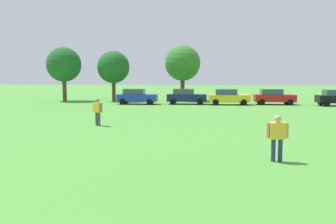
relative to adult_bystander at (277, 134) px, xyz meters
name	(u,v)px	position (x,y,z in m)	size (l,w,h in m)	color
ground_plane	(155,110)	(-7.03, 18.81, -1.03)	(160.00, 160.00, 0.00)	#4C9338
adult_bystander	(277,134)	(0.00, 0.00, 0.00)	(0.83, 0.35, 1.74)	navy
bystander_near_trees	(98,109)	(-9.30, 8.45, 0.00)	(0.70, 0.59, 1.74)	#4C4C51
parked_car_blue_0	(137,96)	(-9.86, 24.97, -0.18)	(4.30, 2.02, 1.68)	#1E38AD
parked_car_navy_1	(186,96)	(-4.47, 25.52, -0.18)	(4.30, 2.02, 1.68)	#141E4C
parked_car_yellow_2	(228,97)	(0.10, 25.11, -0.18)	(4.30, 2.02, 1.68)	yellow
parked_car_red_3	(274,97)	(4.99, 25.82, -0.18)	(4.30, 2.02, 1.68)	red
tree_far_left	(64,65)	(-19.53, 28.81, 3.39)	(4.20, 4.20, 6.55)	brown
tree_center	(113,67)	(-13.48, 29.28, 3.08)	(3.91, 3.91, 6.10)	brown
tree_far_right	(183,63)	(-5.14, 30.86, 3.58)	(4.39, 4.39, 6.84)	brown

